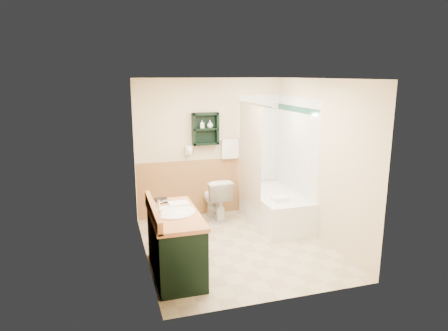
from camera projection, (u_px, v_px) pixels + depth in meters
floor at (237, 246)px, 5.85m from camera, size 3.00×3.00×0.00m
back_wall at (210, 148)px, 7.00m from camera, size 2.60×0.04×2.40m
left_wall at (142, 173)px, 5.20m from camera, size 0.04×3.00×2.40m
right_wall at (321, 161)px, 5.95m from camera, size 0.04×3.00×2.40m
ceiling at (238, 77)px, 5.30m from camera, size 2.60×3.00×0.04m
wainscot_left at (147, 223)px, 5.37m from camera, size 2.98×2.98×1.00m
wainscot_back at (210, 187)px, 7.12m from camera, size 2.58×2.58×1.00m
mirror_frame at (149, 159)px, 4.64m from camera, size 1.30×1.30×1.00m
mirror_glass at (150, 158)px, 4.64m from camera, size 1.20×1.20×0.90m
tile_right at (295, 160)px, 6.67m from camera, size 1.50×1.50×2.10m
tile_back at (264, 153)px, 7.28m from camera, size 0.95×0.95×2.10m
tile_accent at (297, 109)px, 6.48m from camera, size 1.50×1.50×0.10m
wall_shelf at (205, 129)px, 6.78m from camera, size 0.45×0.15×0.55m
hair_dryer at (188, 150)px, 6.80m from camera, size 0.10×0.24×0.18m
towel_bar at (230, 139)px, 7.00m from camera, size 0.40×0.06×0.40m
curtain_rod at (254, 104)px, 6.25m from camera, size 0.03×1.60×0.03m
shower_curtain at (250, 155)px, 6.60m from camera, size 1.05×1.05×1.70m
vanity at (175, 243)px, 4.97m from camera, size 0.59×1.26×0.80m
bathtub at (276, 208)px, 6.69m from camera, size 0.79×1.50×0.52m
toilet at (215, 199)px, 6.88m from camera, size 0.44×0.75×0.72m
counter_towel at (179, 204)px, 5.14m from camera, size 0.25×0.20×0.04m
vanity_book at (155, 194)px, 5.27m from camera, size 0.17×0.04×0.23m
tub_towel at (280, 199)px, 6.23m from camera, size 0.24×0.20×0.07m
soap_bottle_a at (202, 126)px, 6.75m from camera, size 0.07×0.14×0.06m
soap_bottle_b at (210, 125)px, 6.79m from camera, size 0.11×0.13×0.10m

